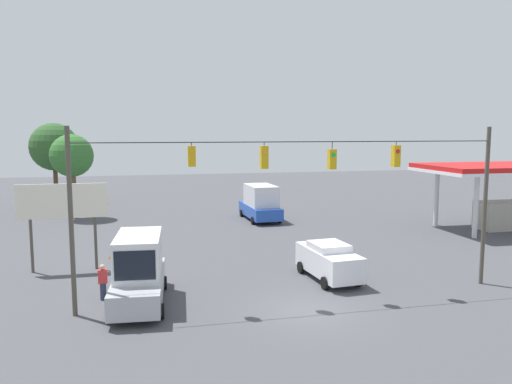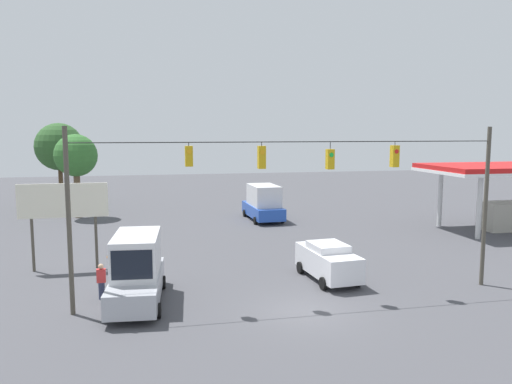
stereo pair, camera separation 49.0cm
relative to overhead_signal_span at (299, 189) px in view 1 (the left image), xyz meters
The scene contains 16 objects.
ground_plane 5.37m from the overhead_signal_span, 88.17° to the left, with size 140.00×140.00×0.00m, color #47474C.
overhead_signal_span is the anchor object (origin of this frame).
box_truck_silver_parked_shoulder 8.10m from the overhead_signal_span, ahead, with size 2.68×6.20×3.10m.
sedan_white_crossing_near 5.35m from the overhead_signal_span, 134.98° to the right, with size 2.36×4.74×1.94m.
box_truck_blue_oncoming_deep 20.83m from the overhead_signal_span, 98.66° to the right, with size 2.77×6.17×3.08m.
traffic_cone_nearest 9.12m from the overhead_signal_span, 27.77° to the right, with size 0.38×0.38×0.60m, color orange.
traffic_cone_second 10.81m from the overhead_signal_span, 46.05° to the right, with size 0.38×0.38×0.60m, color orange.
traffic_cone_third 13.09m from the overhead_signal_span, 56.54° to the right, with size 0.38×0.38×0.60m, color orange.
traffic_cone_fourth 15.71m from the overhead_signal_span, 62.79° to the right, with size 0.38×0.38×0.60m, color orange.
traffic_cone_fifth 18.40m from the overhead_signal_span, 67.32° to the right, with size 0.38×0.38×0.60m, color orange.
gas_station 24.42m from the overhead_signal_span, 150.32° to the right, with size 13.48×7.14×5.13m.
roadside_billboard 13.49m from the overhead_signal_span, 33.08° to the right, with size 4.78×0.16×4.86m.
work_zone_sign 8.48m from the overhead_signal_span, ahead, with size 1.27×0.06×2.84m.
pedestrian 9.95m from the overhead_signal_span, 11.34° to the right, with size 0.40×0.28×1.67m.
tree_horizon_left 28.09m from the overhead_signal_span, 62.72° to the right, with size 3.75×3.75×7.46m.
tree_horizon_right 35.69m from the overhead_signal_span, 64.41° to the right, with size 4.79×4.79×8.54m.
Camera 1 is at (6.94, 19.70, 7.72)m, focal length 35.00 mm.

